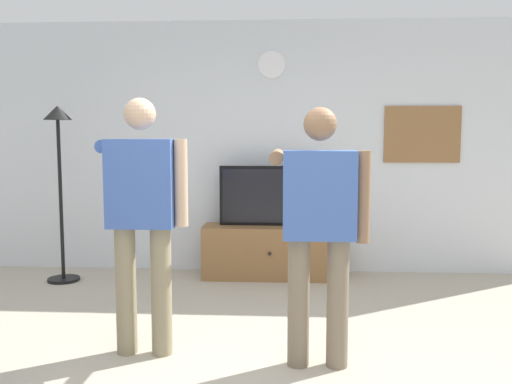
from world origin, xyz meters
The scene contains 8 objects.
back_wall centered at (0.00, 2.95, 1.35)m, with size 6.40×0.10×2.70m, color silver.
tv_stand centered at (0.10, 2.60, 0.27)m, with size 1.40×0.45×0.55m.
television centered at (0.10, 2.65, 0.86)m, with size 1.07×0.07×0.62m.
wall_clock centered at (0.10, 2.89, 2.23)m, with size 0.29×0.29×0.03m, color white.
framed_picture centered at (1.69, 2.90, 1.49)m, with size 0.80×0.04×0.60m, color olive.
floor_lamp centered at (-2.02, 2.33, 1.27)m, with size 0.32×0.32×1.78m.
person_standing_nearer_lamp centered at (-0.70, 0.55, 1.00)m, with size 0.62×0.78×1.74m.
person_standing_nearer_couch centered at (0.48, 0.41, 0.95)m, with size 0.64×0.78×1.67m.
Camera 1 is at (0.28, -3.08, 1.51)m, focal length 38.82 mm.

